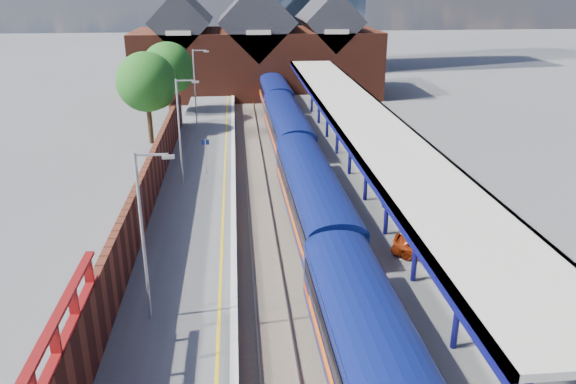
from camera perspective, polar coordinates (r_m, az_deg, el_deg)
The scene contains 22 objects.
ground at distance 46.09m, azimuth -1.63°, elevation 3.31°, with size 240.00×240.00×0.00m, color #5B5B5E.
ballast_bed at distance 36.69m, azimuth -0.60°, elevation -1.33°, with size 6.00×76.00×0.06m, color #473D33.
rails at distance 36.65m, azimuth -0.60°, elevation -1.20°, with size 4.51×76.00×0.14m.
left_platform at distance 36.51m, azimuth -9.24°, elevation -0.94°, with size 5.00×76.00×1.00m, color #565659.
right_platform at distance 37.45m, azimuth 8.59°, elevation -0.33°, with size 6.00×76.00×1.00m, color #565659.
coping_left at distance 36.22m, azimuth -5.58°, elevation -0.04°, with size 0.30×76.00×0.05m, color silver.
coping_right at distance 36.70m, azimuth 4.30°, elevation 0.28°, with size 0.30×76.00×0.05m, color silver.
yellow_line at distance 36.24m, azimuth -6.53°, elevation -0.10°, with size 0.14×76.00×0.01m, color yellow.
train at distance 40.60m, azimuth 0.94°, elevation 4.01°, with size 3.07×65.94×3.45m.
canopy at distance 37.75m, azimuth 7.52°, elevation 7.45°, with size 4.50×52.00×4.48m.
lamp_post_b at distance 22.05m, azimuth -14.27°, elevation -3.59°, with size 1.48×0.18×7.00m.
lamp_post_c at distance 37.12m, azimuth -10.79°, elevation 6.62°, with size 1.48×0.18×7.00m.
lamp_post_d at distance 52.74m, azimuth -9.32°, elevation 10.87°, with size 1.48×0.18×7.00m.
platform_sign at distance 39.54m, azimuth -8.36°, elevation 4.18°, with size 0.55×0.08×2.50m.
brick_wall at distance 30.16m, azimuth -15.10°, elevation -2.17°, with size 0.35×50.00×3.86m.
station_building at distance 72.41m, azimuth -3.18°, elevation 14.12°, with size 30.00×12.12×13.78m.
tree_near at distance 51.06m, azimuth -14.02°, elevation 10.62°, with size 5.20×5.20×8.10m.
tree_far at distance 58.76m, azimuth -11.96°, elevation 12.06°, with size 5.20×5.20×8.10m.
parked_car_red at distance 28.39m, azimuth 14.23°, elevation -5.43°, with size 1.45×3.61×1.23m, color #942B0C.
parked_car_silver at distance 22.51m, azimuth 25.48°, elevation -14.32°, with size 1.40×4.01×1.32m, color #9C9BA0.
parked_car_dark at distance 37.49m, azimuth 11.57°, elevation 1.34°, with size 1.77×4.37×1.27m, color black.
parked_car_blue at distance 34.55m, azimuth 12.78°, elevation -0.52°, with size 1.97×4.27×1.19m, color navy.
Camera 1 is at (-2.76, -13.86, 13.87)m, focal length 35.00 mm.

